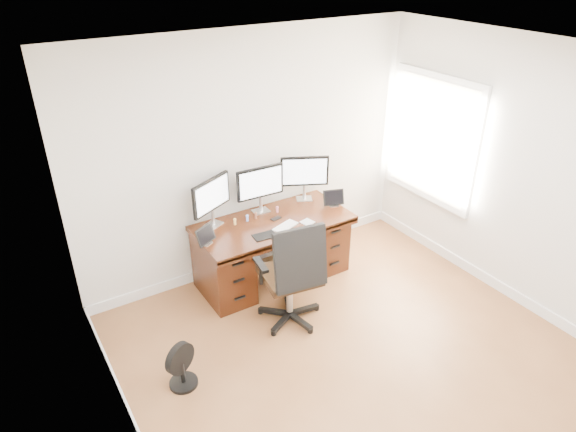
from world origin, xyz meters
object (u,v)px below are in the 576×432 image
office_chair (292,290)px  monitor_center (260,184)px  desk (272,247)px  keyboard (285,226)px  floor_fan (182,366)px

office_chair → monitor_center: size_ratio=2.12×
desk → keyboard: bearing=-78.8°
floor_fan → keyboard: bearing=1.9°
desk → monitor_center: bearing=90.0°
monitor_center → keyboard: 0.56m
office_chair → keyboard: 0.72m
desk → office_chair: office_chair is taller
office_chair → floor_fan: (-1.26, -0.21, -0.17)m
monitor_center → keyboard: (0.04, -0.45, -0.33)m
desk → floor_fan: desk is taller
floor_fan → monitor_center: bearing=14.5°
desk → floor_fan: bearing=-146.5°
desk → keyboard: size_ratio=5.76×
office_chair → keyboard: size_ratio=3.95×
floor_fan → keyboard: size_ratio=1.46×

